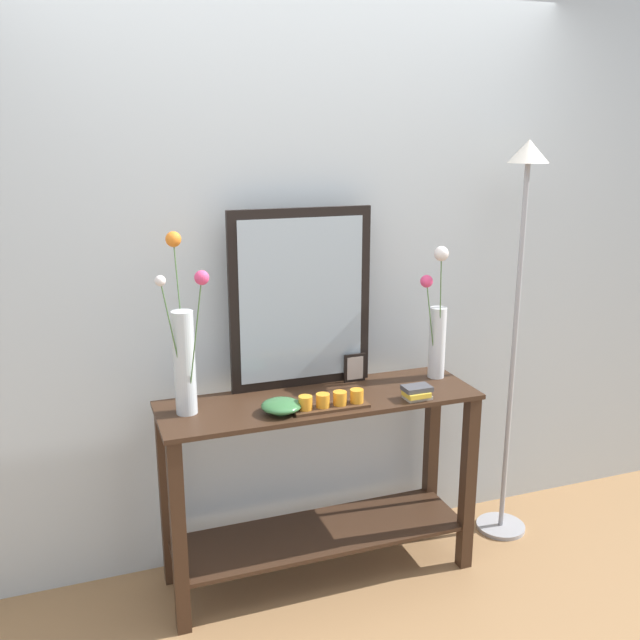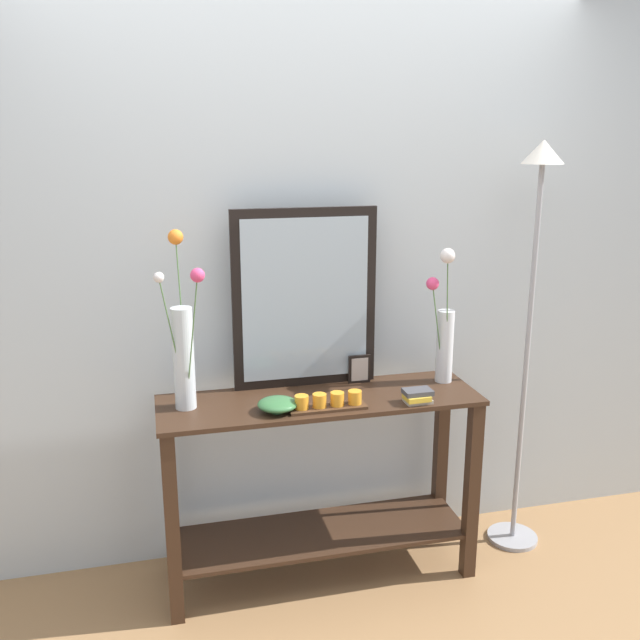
{
  "view_description": "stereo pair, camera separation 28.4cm",
  "coord_description": "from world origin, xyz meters",
  "px_view_note": "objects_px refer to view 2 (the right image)",
  "views": [
    {
      "loc": [
        -0.93,
        -2.58,
        1.92
      ],
      "look_at": [
        0.0,
        0.0,
        1.18
      ],
      "focal_mm": 39.07,
      "sensor_mm": 36.0,
      "label": 1
    },
    {
      "loc": [
        -0.66,
        -2.67,
        1.92
      ],
      "look_at": [
        0.0,
        0.0,
        1.18
      ],
      "focal_mm": 39.07,
      "sensor_mm": 36.0,
      "label": 2
    }
  ],
  "objects_px": {
    "floor_lamp": "(533,283)",
    "tall_vase_left": "(183,345)",
    "mirror_leaning": "(305,299)",
    "vase_right": "(444,332)",
    "decorative_bowl": "(278,404)",
    "picture_frame_small": "(359,369)",
    "book_stack": "(417,396)",
    "candle_tray": "(328,402)",
    "console_table": "(320,470)"
  },
  "relations": [
    {
      "from": "picture_frame_small",
      "to": "decorative_bowl",
      "type": "distance_m",
      "value": 0.48
    },
    {
      "from": "floor_lamp",
      "to": "candle_tray",
      "type": "bearing_deg",
      "value": -170.63
    },
    {
      "from": "console_table",
      "to": "decorative_bowl",
      "type": "height_order",
      "value": "decorative_bowl"
    },
    {
      "from": "mirror_leaning",
      "to": "tall_vase_left",
      "type": "bearing_deg",
      "value": -164.65
    },
    {
      "from": "candle_tray",
      "to": "floor_lamp",
      "type": "bearing_deg",
      "value": 9.37
    },
    {
      "from": "floor_lamp",
      "to": "tall_vase_left",
      "type": "bearing_deg",
      "value": -179.74
    },
    {
      "from": "decorative_bowl",
      "to": "mirror_leaning",
      "type": "bearing_deg",
      "value": 57.43
    },
    {
      "from": "candle_tray",
      "to": "decorative_bowl",
      "type": "xyz_separation_m",
      "value": [
        -0.2,
        0.02,
        0.0
      ]
    },
    {
      "from": "book_stack",
      "to": "picture_frame_small",
      "type": "bearing_deg",
      "value": 119.41
    },
    {
      "from": "tall_vase_left",
      "to": "floor_lamp",
      "type": "height_order",
      "value": "floor_lamp"
    },
    {
      "from": "decorative_bowl",
      "to": "vase_right",
      "type": "bearing_deg",
      "value": 11.72
    },
    {
      "from": "mirror_leaning",
      "to": "book_stack",
      "type": "xyz_separation_m",
      "value": [
        0.4,
        -0.32,
        -0.36
      ]
    },
    {
      "from": "tall_vase_left",
      "to": "console_table",
      "type": "bearing_deg",
      "value": -3.13
    },
    {
      "from": "picture_frame_small",
      "to": "decorative_bowl",
      "type": "relative_size",
      "value": 0.79
    },
    {
      "from": "console_table",
      "to": "picture_frame_small",
      "type": "relative_size",
      "value": 10.58
    },
    {
      "from": "tall_vase_left",
      "to": "vase_right",
      "type": "height_order",
      "value": "tall_vase_left"
    },
    {
      "from": "candle_tray",
      "to": "picture_frame_small",
      "type": "relative_size",
      "value": 2.48
    },
    {
      "from": "console_table",
      "to": "floor_lamp",
      "type": "height_order",
      "value": "floor_lamp"
    },
    {
      "from": "picture_frame_small",
      "to": "book_stack",
      "type": "relative_size",
      "value": 1.08
    },
    {
      "from": "decorative_bowl",
      "to": "book_stack",
      "type": "xyz_separation_m",
      "value": [
        0.58,
        -0.05,
        -0.0
      ]
    },
    {
      "from": "candle_tray",
      "to": "decorative_bowl",
      "type": "relative_size",
      "value": 1.96
    },
    {
      "from": "tall_vase_left",
      "to": "picture_frame_small",
      "type": "xyz_separation_m",
      "value": [
        0.77,
        0.11,
        -0.2
      ]
    },
    {
      "from": "vase_right",
      "to": "floor_lamp",
      "type": "xyz_separation_m",
      "value": [
        0.4,
        -0.02,
        0.2
      ]
    },
    {
      "from": "decorative_bowl",
      "to": "book_stack",
      "type": "height_order",
      "value": "book_stack"
    },
    {
      "from": "picture_frame_small",
      "to": "book_stack",
      "type": "height_order",
      "value": "picture_frame_small"
    },
    {
      "from": "tall_vase_left",
      "to": "book_stack",
      "type": "bearing_deg",
      "value": -10.84
    },
    {
      "from": "vase_right",
      "to": "picture_frame_small",
      "type": "relative_size",
      "value": 4.79
    },
    {
      "from": "decorative_bowl",
      "to": "console_table",
      "type": "bearing_deg",
      "value": 26.89
    },
    {
      "from": "book_stack",
      "to": "floor_lamp",
      "type": "relative_size",
      "value": 0.06
    },
    {
      "from": "mirror_leaning",
      "to": "decorative_bowl",
      "type": "xyz_separation_m",
      "value": [
        -0.18,
        -0.28,
        -0.36
      ]
    },
    {
      "from": "mirror_leaning",
      "to": "floor_lamp",
      "type": "height_order",
      "value": "floor_lamp"
    },
    {
      "from": "mirror_leaning",
      "to": "tall_vase_left",
      "type": "distance_m",
      "value": 0.56
    },
    {
      "from": "picture_frame_small",
      "to": "decorative_bowl",
      "type": "xyz_separation_m",
      "value": [
        -0.42,
        -0.24,
        -0.03
      ]
    },
    {
      "from": "decorative_bowl",
      "to": "tall_vase_left",
      "type": "bearing_deg",
      "value": 159.5
    },
    {
      "from": "console_table",
      "to": "vase_right",
      "type": "bearing_deg",
      "value": 5.93
    },
    {
      "from": "mirror_leaning",
      "to": "book_stack",
      "type": "distance_m",
      "value": 0.63
    },
    {
      "from": "tall_vase_left",
      "to": "decorative_bowl",
      "type": "relative_size",
      "value": 4.4
    },
    {
      "from": "vase_right",
      "to": "picture_frame_small",
      "type": "distance_m",
      "value": 0.41
    },
    {
      "from": "mirror_leaning",
      "to": "floor_lamp",
      "type": "relative_size",
      "value": 0.41
    },
    {
      "from": "floor_lamp",
      "to": "console_table",
      "type": "bearing_deg",
      "value": -177.83
    },
    {
      "from": "floor_lamp",
      "to": "decorative_bowl",
      "type": "bearing_deg",
      "value": -173.3
    },
    {
      "from": "console_table",
      "to": "candle_tray",
      "type": "relative_size",
      "value": 4.27
    },
    {
      "from": "mirror_leaning",
      "to": "floor_lamp",
      "type": "bearing_deg",
      "value": -7.84
    },
    {
      "from": "console_table",
      "to": "floor_lamp",
      "type": "xyz_separation_m",
      "value": [
        0.98,
        0.04,
        0.77
      ]
    },
    {
      "from": "console_table",
      "to": "vase_right",
      "type": "xyz_separation_m",
      "value": [
        0.58,
        0.06,
        0.57
      ]
    },
    {
      "from": "tall_vase_left",
      "to": "book_stack",
      "type": "relative_size",
      "value": 6.03
    },
    {
      "from": "console_table",
      "to": "tall_vase_left",
      "type": "height_order",
      "value": "tall_vase_left"
    },
    {
      "from": "vase_right",
      "to": "floor_lamp",
      "type": "relative_size",
      "value": 0.32
    },
    {
      "from": "vase_right",
      "to": "candle_tray",
      "type": "distance_m",
      "value": 0.64
    },
    {
      "from": "tall_vase_left",
      "to": "book_stack",
      "type": "height_order",
      "value": "tall_vase_left"
    }
  ]
}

